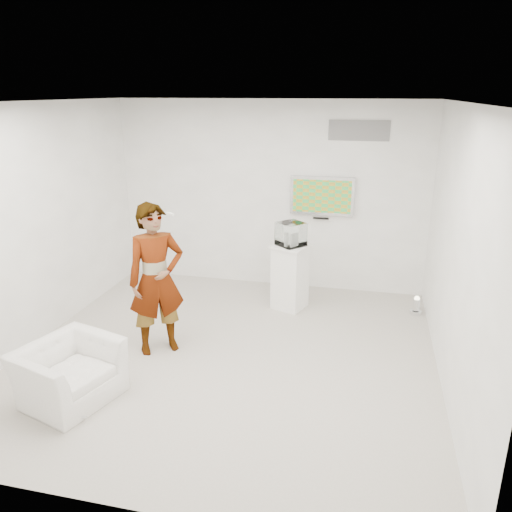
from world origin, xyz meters
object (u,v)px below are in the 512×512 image
Objects in this scene: tv at (322,196)px; armchair at (69,373)px; person at (156,279)px; pedestal at (290,277)px; floor_uplight at (416,306)px.

tv reaches higher than armchair.
person is 1.45m from armchair.
tv is 4.50m from armchair.
pedestal is (-0.34, -0.86, -1.06)m from tv.
tv is at bearing -13.49° from armchair.
person reaches higher than armchair.
pedestal is 3.65× the size of floor_uplight.
person is at bearing -4.94° from armchair.
armchair is at bearing -140.87° from floor_uplight.
armchair is (-2.21, -3.71, -1.24)m from tv.
pedestal reaches higher than armchair.
tv reaches higher than floor_uplight.
tv is 0.53× the size of person.
tv is 2.18m from floor_uplight.
person is 2.19m from pedestal.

